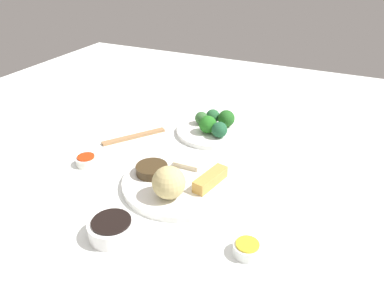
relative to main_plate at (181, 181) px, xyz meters
name	(u,v)px	position (x,y,z in m)	size (l,w,h in m)	color
tabletop	(182,187)	(0.00, 0.00, -0.02)	(2.20, 2.20, 0.02)	white
main_plate	(181,181)	(0.00, 0.00, 0.00)	(0.30, 0.30, 0.02)	white
rice_scoop	(169,183)	(-0.08, -0.01, 0.05)	(0.08, 0.08, 0.08)	tan
spring_roll	(210,179)	(0.01, -0.08, 0.02)	(0.11, 0.03, 0.03)	gold
crab_rangoon_wonton	(190,161)	(0.08, 0.01, 0.01)	(0.07, 0.07, 0.01)	beige
stir_fry_heap	(152,169)	(-0.01, 0.08, 0.02)	(0.08, 0.08, 0.02)	#3D2D19
broccoli_plate	(213,131)	(0.29, 0.03, 0.00)	(0.23, 0.23, 0.01)	white
broccoli_floret_0	(226,118)	(0.33, 0.00, 0.03)	(0.05, 0.05, 0.05)	#215C1F
broccoli_floret_1	(201,118)	(0.31, 0.08, 0.03)	(0.04, 0.04, 0.04)	#356531
broccoli_floret_2	(208,124)	(0.27, 0.04, 0.03)	(0.06, 0.06, 0.06)	#236F1F
broccoli_floret_3	(218,129)	(0.26, 0.00, 0.03)	(0.05, 0.05, 0.05)	#205735
broccoli_floret_4	(213,116)	(0.34, 0.05, 0.03)	(0.05, 0.05, 0.05)	#265C32
soy_sauce_bowl	(112,229)	(-0.23, 0.04, 0.01)	(0.10, 0.10, 0.04)	white
soy_sauce_bowl_liquid	(111,222)	(-0.23, 0.04, 0.03)	(0.08, 0.08, 0.00)	black
sauce_ramekin_hot_mustard	(247,249)	(-0.16, -0.23, 0.00)	(0.06, 0.06, 0.02)	white
sauce_ramekin_hot_mustard_liquid	(248,244)	(-0.16, -0.23, 0.02)	(0.05, 0.05, 0.00)	yellow
sauce_ramekin_sweet_and_sour	(87,161)	(-0.03, 0.27, 0.00)	(0.06, 0.06, 0.02)	white
sauce_ramekin_sweet_and_sour_liquid	(86,157)	(-0.03, 0.27, 0.02)	(0.05, 0.05, 0.00)	red
chopsticks_pair	(134,136)	(0.16, 0.24, 0.00)	(0.20, 0.02, 0.01)	#A1754C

